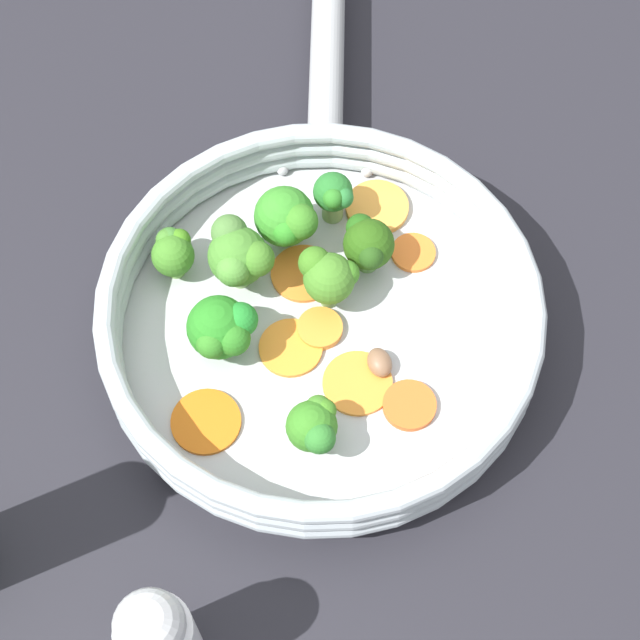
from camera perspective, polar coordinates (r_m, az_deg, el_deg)
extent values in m
plane|color=black|center=(0.74, 0.00, -1.11)|extent=(4.00, 4.00, 0.00)
cylinder|color=#B2B5B7|center=(0.73, 0.00, -0.84)|extent=(0.28, 0.28, 0.02)
torus|color=#ADB8BE|center=(0.72, 0.00, -0.30)|extent=(0.29, 0.29, 0.01)
torus|color=#ADB8BE|center=(0.70, 0.00, 0.25)|extent=(0.29, 0.29, 0.01)
torus|color=#ADB8BE|center=(0.69, 0.00, 0.81)|extent=(0.29, 0.29, 0.01)
cylinder|color=#999B9E|center=(0.85, 0.39, 14.31)|extent=(0.07, 0.20, 0.03)
sphere|color=#B6B2B4|center=(0.79, 2.47, 7.95)|extent=(0.01, 0.01, 0.01)
sphere|color=#B3B1BA|center=(0.79, -2.02, 8.04)|extent=(0.01, 0.01, 0.01)
cylinder|color=orange|center=(0.74, -0.89, 2.50)|extent=(0.05, 0.05, 0.00)
cylinder|color=orange|center=(0.70, 4.79, -4.56)|extent=(0.04, 0.04, 0.01)
cylinder|color=orange|center=(0.70, 2.01, -3.39)|extent=(0.07, 0.07, 0.00)
cylinder|color=#EF9A3D|center=(0.77, 3.07, 6.02)|extent=(0.06, 0.06, 0.01)
cylinder|color=orange|center=(0.70, -6.10, -5.42)|extent=(0.06, 0.06, 0.00)
cylinder|color=orange|center=(0.72, 0.17, -0.48)|extent=(0.04, 0.04, 0.01)
cylinder|color=orange|center=(0.72, -1.57, -1.49)|extent=(0.06, 0.06, 0.00)
cylinder|color=orange|center=(0.75, 5.00, 3.60)|extent=(0.04, 0.04, 0.00)
cylinder|color=#729B53|center=(0.72, 0.43, 1.43)|extent=(0.01, 0.01, 0.02)
sphere|color=#417A25|center=(0.71, 0.44, 2.24)|extent=(0.03, 0.03, 0.03)
sphere|color=#38771E|center=(0.71, 1.41, 2.50)|extent=(0.02, 0.02, 0.02)
sphere|color=#3B731E|center=(0.71, -0.28, 3.07)|extent=(0.02, 0.02, 0.02)
cylinder|color=#5B8945|center=(0.74, 2.56, 3.31)|extent=(0.01, 0.01, 0.02)
sphere|color=#275111|center=(0.73, 2.62, 4.06)|extent=(0.04, 0.04, 0.04)
sphere|color=#214714|center=(0.72, 2.73, 3.44)|extent=(0.02, 0.02, 0.02)
sphere|color=#205113|center=(0.73, 2.16, 4.92)|extent=(0.02, 0.02, 0.02)
cylinder|color=#74A74C|center=(0.75, -7.71, 2.84)|extent=(0.01, 0.01, 0.01)
sphere|color=#3C7824|center=(0.73, -7.85, 3.43)|extent=(0.03, 0.03, 0.03)
sphere|color=#3E7C1A|center=(0.74, -7.52, 4.24)|extent=(0.02, 0.02, 0.02)
sphere|color=#3D782E|center=(0.74, -8.00, 4.23)|extent=(0.02, 0.02, 0.02)
sphere|color=#3E7628|center=(0.74, -8.15, 4.26)|extent=(0.02, 0.02, 0.02)
cylinder|color=#779856|center=(0.76, 0.68, 6.06)|extent=(0.02, 0.02, 0.02)
sphere|color=#256B28|center=(0.75, 0.69, 6.85)|extent=(0.03, 0.03, 0.03)
sphere|color=#2B7423|center=(0.74, 0.71, 6.50)|extent=(0.01, 0.01, 0.01)
sphere|color=#287332|center=(0.74, 1.22, 6.55)|extent=(0.02, 0.02, 0.02)
cylinder|color=#6A8E47|center=(0.71, -5.30, -1.11)|extent=(0.01, 0.01, 0.01)
sphere|color=#26791F|center=(0.70, -5.43, -0.40)|extent=(0.04, 0.04, 0.04)
sphere|color=#207D27|center=(0.69, -4.26, 0.02)|extent=(0.02, 0.02, 0.02)
sphere|color=#2F7721|center=(0.69, -5.81, -1.26)|extent=(0.02, 0.02, 0.02)
sphere|color=#2A741F|center=(0.69, -4.65, -0.99)|extent=(0.02, 0.02, 0.02)
cylinder|color=#7DA05E|center=(0.74, -4.29, 2.55)|extent=(0.01, 0.01, 0.02)
sphere|color=#417C2A|center=(0.72, -4.40, 3.42)|extent=(0.04, 0.04, 0.04)
sphere|color=#498532|center=(0.71, -4.65, 2.68)|extent=(0.02, 0.02, 0.02)
sphere|color=#477435|center=(0.72, -4.86, 4.66)|extent=(0.02, 0.02, 0.02)
sphere|color=#3F7724|center=(0.71, -3.40, 3.28)|extent=(0.02, 0.02, 0.02)
cylinder|color=#769B5A|center=(0.68, -0.44, -6.20)|extent=(0.02, 0.02, 0.01)
sphere|color=#347721|center=(0.67, -0.45, -5.69)|extent=(0.03, 0.03, 0.03)
sphere|color=#2D7329|center=(0.66, -0.02, -6.31)|extent=(0.02, 0.02, 0.02)
sphere|color=#3D7925|center=(0.67, -0.08, -4.73)|extent=(0.02, 0.02, 0.02)
sphere|color=#3D7C20|center=(0.67, 0.22, -4.87)|extent=(0.02, 0.02, 0.02)
cylinder|color=#7CAD64|center=(0.75, -1.87, 4.66)|extent=(0.01, 0.01, 0.02)
sphere|color=#358327|center=(0.73, -1.92, 5.55)|extent=(0.04, 0.04, 0.04)
sphere|color=#387B22|center=(0.72, -1.08, 5.27)|extent=(0.02, 0.02, 0.02)
sphere|color=#2D8122|center=(0.72, -1.78, 4.80)|extent=(0.02, 0.02, 0.02)
ellipsoid|color=brown|center=(0.71, 3.20, -2.28)|extent=(0.02, 0.03, 0.01)
sphere|color=silver|center=(0.58, -9.09, -15.79)|extent=(0.04, 0.04, 0.04)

